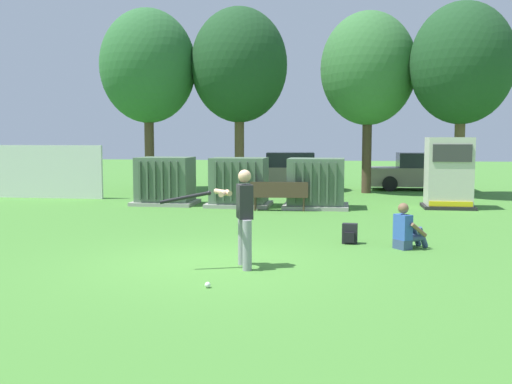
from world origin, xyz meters
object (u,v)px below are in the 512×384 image
Objects in this scene: transformer_mid_west at (239,183)px; transformer_mid_east at (316,184)px; parked_car_leftmost at (288,172)px; generator_enclosure at (448,173)px; parked_car_left_of_center at (419,173)px; park_bench at (279,194)px; sports_ball at (208,285)px; seated_spectator at (407,231)px; transformer_west at (165,181)px; batter at (241,213)px; backpack at (350,234)px.

transformer_mid_west and transformer_mid_east have the same top height.
transformer_mid_west is 7.11m from parked_car_leftmost.
generator_enclosure reaches higher than parked_car_left_of_center.
park_bench reaches higher than sports_ball.
parked_car_left_of_center is (1.91, 14.23, 0.38)m from seated_spectator.
transformer_west is 10.26m from seated_spectator.
parked_car_left_of_center is at bearing 82.37° from seated_spectator.
generator_enclosure is at bearing 74.78° from seated_spectator.
parked_car_left_of_center is at bearing 37.49° from transformer_west.
transformer_mid_west is 1.21× the size of batter.
backpack is (-3.18, -7.04, -0.92)m from generator_enclosure.
generator_enclosure is 7.75m from seated_spectator.
transformer_mid_east is 1.48m from park_bench.
generator_enclosure is 8.81m from parked_car_leftmost.
seated_spectator is 1.24m from backpack.
transformer_west reaches higher than sports_ball.
parked_car_leftmost is at bearing 102.82° from transformer_mid_east.
transformer_west reaches higher than park_bench.
generator_enclosure is at bearing -48.12° from parked_car_leftmost.
transformer_west is 5.18m from transformer_mid_east.
park_bench is 8.17m from batter.
transformer_west is 23.33× the size of sports_ball.
park_bench is at bearing 91.77° from batter.
transformer_mid_west is at bearing 177.21° from transformer_mid_east.
sports_ball is at bearing -96.01° from transformer_mid_east.
generator_enclosure is at bearing -89.00° from parked_car_left_of_center.
generator_enclosure is 6.79m from parked_car_left_of_center.
batter is 0.41× the size of parked_car_left_of_center.
backpack is at bearing 54.63° from batter.
transformer_west reaches higher than backpack.
park_bench is (4.07, -1.22, -0.25)m from transformer_west.
seated_spectator is (-2.03, -7.45, -0.76)m from generator_enclosure.
park_bench is at bearing -139.05° from transformer_mid_east.
seated_spectator is at bearing -60.54° from park_bench.
sports_ball is 5.03m from seated_spectator.
transformer_mid_east is (5.17, -0.27, 0.00)m from transformer_west.
transformer_west is 0.49× the size of parked_car_left_of_center.
parked_car_leftmost is at bearing 82.39° from transformer_mid_west.
seated_spectator reaches higher than park_bench.
transformer_mid_east is at bearing -171.71° from generator_enclosure.
transformer_west is 7.76m from parked_car_leftmost.
transformer_west is at bearing 176.82° from transformer_mid_west.
sports_ball is at bearing -90.10° from park_bench.
park_bench is at bearing -122.02° from parked_car_left_of_center.
batter is at bearing -95.31° from transformer_mid_east.
transformer_west is 2.60m from transformer_mid_west.
batter is 0.40× the size of parked_car_leftmost.
batter is (0.25, -8.15, 0.44)m from park_bench.
transformer_west is at bearing 136.16° from seated_spectator.
transformer_west is 10.33m from batter.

